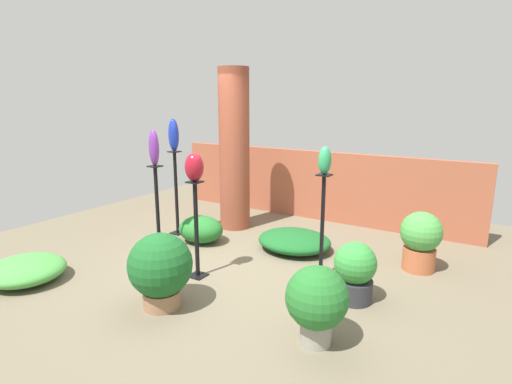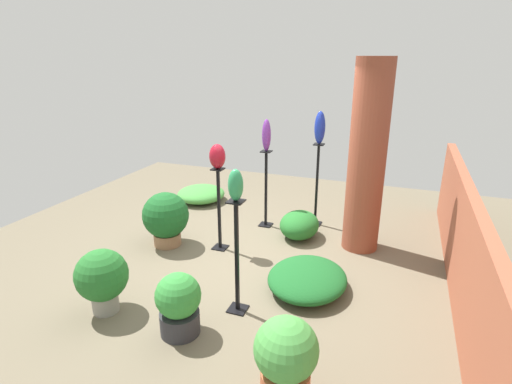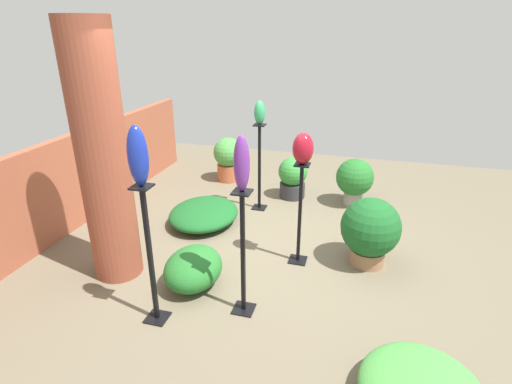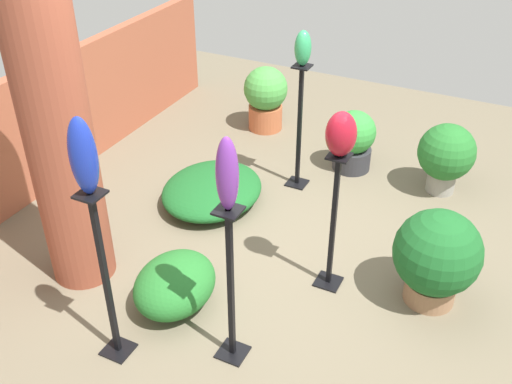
{
  "view_description": "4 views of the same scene",
  "coord_description": "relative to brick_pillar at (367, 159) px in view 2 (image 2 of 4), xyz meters",
  "views": [
    {
      "loc": [
        2.85,
        -3.86,
        2.09
      ],
      "look_at": [
        0.21,
        0.36,
        0.96
      ],
      "focal_mm": 28.0,
      "sensor_mm": 36.0,
      "label": 1
    },
    {
      "loc": [
        4.5,
        1.91,
        2.63
      ],
      "look_at": [
        0.15,
        0.27,
        1.03
      ],
      "focal_mm": 28.0,
      "sensor_mm": 36.0,
      "label": 2
    },
    {
      "loc": [
        -4.1,
        -1.0,
        2.54
      ],
      "look_at": [
        0.03,
        0.17,
        0.73
      ],
      "focal_mm": 28.0,
      "sensor_mm": 36.0,
      "label": 3
    },
    {
      "loc": [
        -3.7,
        -1.48,
        3.27
      ],
      "look_at": [
        -0.23,
        0.23,
        0.74
      ],
      "focal_mm": 42.0,
      "sensor_mm": 36.0,
      "label": 4
    }
  ],
  "objects": [
    {
      "name": "pedestal_jade",
      "position": [
        2.01,
        -1.05,
        -0.73
      ],
      "size": [
        0.2,
        0.2,
        1.27
      ],
      "color": "black",
      "rests_on": "ground"
    },
    {
      "name": "foliage_bed_east",
      "position": [
        1.35,
        -0.45,
        -1.17
      ],
      "size": [
        1.07,
        0.92,
        0.28
      ],
      "primitive_type": "ellipsoid",
      "color": "#195923",
      "rests_on": "ground"
    },
    {
      "name": "brick_pillar",
      "position": [
        0.0,
        0.0,
        0.0
      ],
      "size": [
        0.5,
        0.5,
        2.62
      ],
      "primitive_type": "cylinder",
      "color": "brown",
      "rests_on": "ground"
    },
    {
      "name": "potted_plant_back_center",
      "position": [
        0.92,
        -2.63,
        -0.88
      ],
      "size": [
        0.66,
        0.66,
        0.79
      ],
      "color": "#936B4C",
      "rests_on": "ground"
    },
    {
      "name": "pedestal_ruby",
      "position": [
        0.75,
        -1.87,
        -0.77
      ],
      "size": [
        0.2,
        0.2,
        1.19
      ],
      "color": "black",
      "rests_on": "ground"
    },
    {
      "name": "potted_plant_near_pillar",
      "position": [
        2.56,
        -1.44,
        -0.97
      ],
      "size": [
        0.45,
        0.45,
        0.65
      ],
      "color": "#2D2D33",
      "rests_on": "ground"
    },
    {
      "name": "pedestal_cobalt",
      "position": [
        -0.59,
        -0.78,
        -0.69
      ],
      "size": [
        0.2,
        0.2,
        1.34
      ],
      "color": "black",
      "rests_on": "ground"
    },
    {
      "name": "art_vase_cobalt",
      "position": [
        -0.59,
        -0.78,
        0.28
      ],
      "size": [
        0.16,
        0.17,
        0.5
      ],
      "primitive_type": "ellipsoid",
      "color": "#192D9E",
      "rests_on": "pedestal_cobalt"
    },
    {
      "name": "brick_wall_back",
      "position": [
        0.91,
        1.19,
        -0.69
      ],
      "size": [
        5.6,
        0.12,
        1.23
      ],
      "primitive_type": "cube",
      "color": "#9E5138",
      "rests_on": "ground"
    },
    {
      "name": "foliage_bed_center",
      "position": [
        -0.01,
        -0.9,
        -1.11
      ],
      "size": [
        0.71,
        0.58,
        0.4
      ],
      "primitive_type": "ellipsoid",
      "color": "#236B28",
      "rests_on": "ground"
    },
    {
      "name": "art_vase_jade",
      "position": [
        2.01,
        -1.05,
        0.12
      ],
      "size": [
        0.15,
        0.15,
        0.33
      ],
      "primitive_type": "ellipsoid",
      "color": "#2D9356",
      "rests_on": "pedestal_jade"
    },
    {
      "name": "pedestal_violet",
      "position": [
        -0.25,
        -1.52,
        -0.74
      ],
      "size": [
        0.2,
        0.2,
        1.24
      ],
      "color": "black",
      "rests_on": "ground"
    },
    {
      "name": "potted_plant_mid_right",
      "position": [
        2.53,
        -2.38,
        -0.9
      ],
      "size": [
        0.55,
        0.55,
        0.72
      ],
      "color": "gray",
      "rests_on": "ground"
    },
    {
      "name": "art_vase_ruby",
      "position": [
        0.75,
        -1.87,
        0.04
      ],
      "size": [
        0.22,
        0.22,
        0.33
      ],
      "primitive_type": "ellipsoid",
      "color": "maroon",
      "rests_on": "pedestal_ruby"
    },
    {
      "name": "foliage_bed_west",
      "position": [
        -0.9,
        -3.05,
        -1.17
      ],
      "size": [
        0.91,
        0.89,
        0.28
      ],
      "primitive_type": "ellipsoid",
      "color": "#479942",
      "rests_on": "ground"
    },
    {
      "name": "ground_plane",
      "position": [
        0.91,
        -1.47,
        -1.31
      ],
      "size": [
        8.0,
        8.0,
        0.0
      ],
      "primitive_type": "plane",
      "color": "#6B604C"
    },
    {
      "name": "potted_plant_mid_left",
      "position": [
        2.99,
        -0.23,
        -0.9
      ],
      "size": [
        0.51,
        0.51,
        0.76
      ],
      "color": "#B25B38",
      "rests_on": "ground"
    },
    {
      "name": "art_vase_violet",
      "position": [
        -0.25,
        -1.52,
        0.17
      ],
      "size": [
        0.14,
        0.14,
        0.49
      ],
      "primitive_type": "ellipsoid",
      "color": "#6B2D8C",
      "rests_on": "pedestal_violet"
    }
  ]
}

